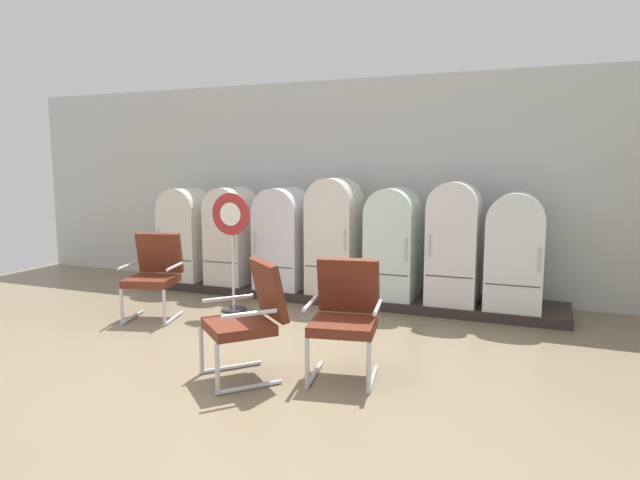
{
  "coord_description": "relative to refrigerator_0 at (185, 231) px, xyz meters",
  "views": [
    {
      "loc": [
        2.73,
        -4.2,
        1.87
      ],
      "look_at": [
        -0.11,
        2.75,
        0.87
      ],
      "focal_mm": 31.17,
      "sensor_mm": 36.0,
      "label": 1
    }
  ],
  "objects": [
    {
      "name": "sign_stand",
      "position": [
        1.44,
        -1.01,
        -0.05
      ],
      "size": [
        0.54,
        0.32,
        1.53
      ],
      "color": "#2D2D30",
      "rests_on": "ground"
    },
    {
      "name": "armchair_right",
      "position": [
        3.53,
        -2.55,
        -0.28
      ],
      "size": [
        0.71,
        0.75,
        1.04
      ],
      "color": "silver",
      "rests_on": "ground"
    },
    {
      "name": "refrigerator_0",
      "position": [
        0.0,
        0.0,
        0.0
      ],
      "size": [
        0.65,
        0.61,
        1.41
      ],
      "color": "silver",
      "rests_on": "display_plinth"
    },
    {
      "name": "display_plinth",
      "position": [
        2.41,
        0.14,
        -0.8
      ],
      "size": [
        6.18,
        0.95,
        0.12
      ],
      "primitive_type": "cube",
      "color": "#312724",
      "rests_on": "ground"
    },
    {
      "name": "refrigerator_3",
      "position": [
        2.45,
        0.03,
        0.1
      ],
      "size": [
        0.65,
        0.67,
        1.59
      ],
      "color": "silver",
      "rests_on": "display_plinth"
    },
    {
      "name": "armchair_left",
      "position": [
        0.7,
        -1.62,
        -0.28
      ],
      "size": [
        0.74,
        0.79,
        1.04
      ],
      "color": "silver",
      "rests_on": "ground"
    },
    {
      "name": "refrigerator_6",
      "position": [
        4.82,
        0.05,
        0.01
      ],
      "size": [
        0.67,
        0.71,
        1.43
      ],
      "color": "white",
      "rests_on": "display_plinth"
    },
    {
      "name": "ground",
      "position": [
        2.41,
        -2.88,
        -0.89
      ],
      "size": [
        12.0,
        10.0,
        0.05
      ],
      "primitive_type": "cube",
      "color": "#806E54"
    },
    {
      "name": "armchair_center",
      "position": [
        2.78,
        -2.92,
        -0.28
      ],
      "size": [
        0.86,
        0.87,
        1.04
      ],
      "color": "silver",
      "rests_on": "ground"
    },
    {
      "name": "refrigerator_5",
      "position": [
        4.08,
        0.0,
        0.08
      ],
      "size": [
        0.62,
        0.62,
        1.55
      ],
      "color": "white",
      "rests_on": "display_plinth"
    },
    {
      "name": "back_wall",
      "position": [
        2.41,
        0.78,
        0.71
      ],
      "size": [
        11.76,
        0.12,
        3.12
      ],
      "color": "silver",
      "rests_on": "ground"
    },
    {
      "name": "refrigerator_4",
      "position": [
        3.28,
        0.04,
        0.03
      ],
      "size": [
        0.63,
        0.69,
        1.46
      ],
      "color": "silver",
      "rests_on": "display_plinth"
    },
    {
      "name": "refrigerator_1",
      "position": [
        0.8,
        0.03,
        0.02
      ],
      "size": [
        0.6,
        0.68,
        1.44
      ],
      "color": "silver",
      "rests_on": "display_plinth"
    },
    {
      "name": "refrigerator_2",
      "position": [
        1.65,
        0.05,
        0.02
      ],
      "size": [
        0.67,
        0.72,
        1.44
      ],
      "color": "white",
      "rests_on": "display_plinth"
    }
  ]
}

